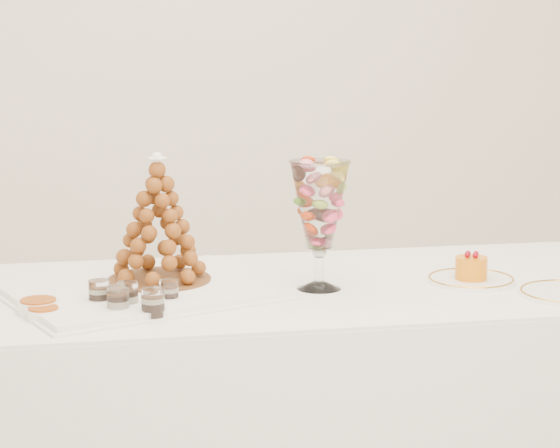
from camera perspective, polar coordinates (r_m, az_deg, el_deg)
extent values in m
cube|color=white|center=(4.61, -5.04, 9.89)|extent=(4.50, 0.04, 2.80)
cube|color=white|center=(3.00, -0.80, -10.59)|extent=(2.08, 0.92, 0.76)
cube|color=white|center=(2.88, -0.82, -3.43)|extent=(2.07, 0.92, 0.01)
cube|color=white|center=(2.83, -7.15, -3.47)|extent=(0.76, 0.65, 0.02)
cylinder|color=white|center=(2.87, 2.05, -3.19)|extent=(0.12, 0.12, 0.02)
cylinder|color=white|center=(2.86, 2.06, -2.21)|extent=(0.03, 0.03, 0.08)
sphere|color=white|center=(2.85, 2.07, -1.41)|extent=(0.04, 0.04, 0.04)
cylinder|color=white|center=(2.98, 9.94, -2.90)|extent=(0.24, 0.24, 0.01)
cylinder|color=white|center=(2.72, -9.43, -3.63)|extent=(0.06, 0.06, 0.07)
cylinder|color=white|center=(2.68, -7.97, -3.78)|extent=(0.06, 0.06, 0.07)
cylinder|color=white|center=(2.71, -5.83, -3.60)|extent=(0.06, 0.06, 0.06)
cylinder|color=white|center=(2.64, -8.47, -4.02)|extent=(0.07, 0.07, 0.07)
cylinder|color=white|center=(2.60, -6.65, -4.16)|extent=(0.07, 0.07, 0.07)
cylinder|color=white|center=(2.70, -12.51, -4.25)|extent=(0.10, 0.10, 0.03)
cylinder|color=white|center=(2.65, -12.25, -4.62)|extent=(0.08, 0.08, 0.02)
cylinder|color=brown|center=(2.89, -6.31, -2.88)|extent=(0.27, 0.27, 0.01)
cone|color=brown|center=(2.85, -6.38, 0.34)|extent=(0.25, 0.25, 0.32)
sphere|color=white|center=(2.83, -6.45, 3.40)|extent=(0.03, 0.03, 0.03)
cylinder|color=orange|center=(2.97, 9.96, -2.28)|extent=(0.09, 0.09, 0.06)
sphere|color=maroon|center=(2.97, 10.20, -1.54)|extent=(0.02, 0.02, 0.02)
sphere|color=maroon|center=(2.97, 9.79, -1.52)|extent=(0.02, 0.02, 0.02)
sphere|color=maroon|center=(2.95, 9.76, -1.60)|extent=(0.02, 0.02, 0.02)
sphere|color=maroon|center=(2.95, 10.17, -1.62)|extent=(0.02, 0.02, 0.02)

